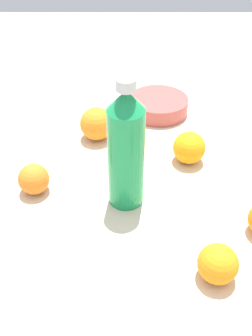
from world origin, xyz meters
TOP-DOWN VIEW (x-y plane):
  - ground_plane at (0.00, 0.00)m, footprint 2.40×2.40m
  - water_bottle at (-0.01, -0.01)m, footprint 0.07×0.07m
  - orange_0 at (-0.14, 0.13)m, footprint 0.07×0.07m
  - orange_1 at (-0.23, -0.08)m, footprint 0.08×0.08m
  - orange_2 at (-0.04, -0.20)m, footprint 0.06×0.06m
  - orange_4 at (0.17, 0.13)m, footprint 0.07×0.07m
  - ceramic_bowl at (-0.35, 0.07)m, footprint 0.16×0.16m

SIDE VIEW (x-z plane):
  - ground_plane at x=0.00m, z-range 0.00..0.00m
  - ceramic_bowl at x=-0.35m, z-range 0.00..0.04m
  - orange_2 at x=-0.04m, z-range 0.00..0.06m
  - orange_4 at x=0.17m, z-range 0.00..0.07m
  - orange_0 at x=-0.14m, z-range 0.00..0.07m
  - orange_1 at x=-0.23m, z-range 0.00..0.08m
  - water_bottle at x=-0.01m, z-range -0.01..0.25m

